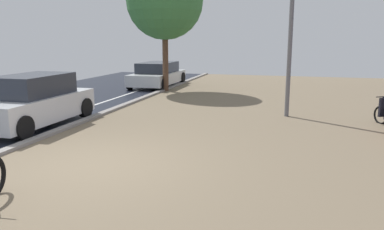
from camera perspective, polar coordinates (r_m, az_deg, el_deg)
ground at (r=7.36m, az=-4.31°, el=-8.62°), size 21.00×40.00×0.13m
parked_car_near at (r=11.89m, az=-22.73°, el=1.84°), size 1.79×3.95×1.48m
parked_car_far at (r=20.35m, az=-5.19°, el=6.10°), size 1.94×4.33×1.27m
lamp_post at (r=12.56m, az=14.78°, el=14.77°), size 0.20×0.52×5.97m
street_tree at (r=18.40m, az=-4.15°, el=16.75°), size 3.58×3.58×6.01m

